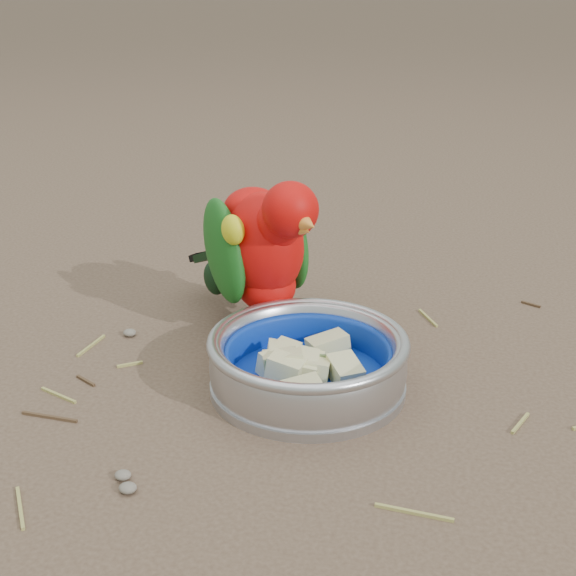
# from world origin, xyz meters

# --- Properties ---
(ground) EXTENTS (60.00, 60.00, 0.00)m
(ground) POSITION_xyz_m (0.00, 0.00, 0.00)
(ground) COLOR brown
(food_bowl) EXTENTS (0.21, 0.21, 0.02)m
(food_bowl) POSITION_xyz_m (0.08, 0.08, 0.01)
(food_bowl) COLOR #B2B2BA
(food_bowl) RESTS_ON ground
(bowl_wall) EXTENTS (0.21, 0.21, 0.04)m
(bowl_wall) POSITION_xyz_m (0.08, 0.08, 0.04)
(bowl_wall) COLOR #B2B2BA
(bowl_wall) RESTS_ON food_bowl
(fruit_wedges) EXTENTS (0.12, 0.12, 0.03)m
(fruit_wedges) POSITION_xyz_m (0.08, 0.08, 0.03)
(fruit_wedges) COLOR beige
(fruit_wedges) RESTS_ON food_bowl
(lory_parrot) EXTENTS (0.25, 0.25, 0.20)m
(lory_parrot) POSITION_xyz_m (0.00, 0.20, 0.10)
(lory_parrot) COLOR #C30907
(lory_parrot) RESTS_ON ground
(ground_debris) EXTENTS (0.90, 0.80, 0.01)m
(ground_debris) POSITION_xyz_m (-0.03, 0.03, 0.00)
(ground_debris) COLOR #9D974D
(ground_debris) RESTS_ON ground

